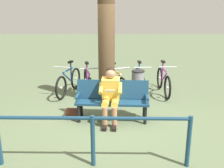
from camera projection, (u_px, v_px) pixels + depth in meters
ground_plane at (113, 119)px, 5.91m from camera, size 40.00×40.00×0.00m
bench at (112, 97)px, 5.78m from camera, size 1.63×0.59×0.87m
person_reading at (110, 93)px, 5.58m from camera, size 0.51×0.78×1.20m
handbag at (73, 114)px, 5.86m from camera, size 0.31×0.16×0.24m
tree_trunk at (106, 41)px, 6.45m from camera, size 0.42×0.42×3.23m
litter_bin at (138, 87)px, 6.79m from camera, size 0.34×0.34×0.87m
bicycle_silver at (163, 82)px, 7.56m from camera, size 0.48×1.68×0.94m
bicycle_blue at (140, 82)px, 7.50m from camera, size 0.48×1.68×0.94m
bicycle_black at (115, 83)px, 7.39m from camera, size 0.69×1.60×0.94m
bicycle_red at (88, 83)px, 7.38m from camera, size 0.51×1.66×0.94m
bicycle_green at (69, 82)px, 7.52m from camera, size 0.60×1.63×0.94m
railing_fence at (93, 131)px, 4.00m from camera, size 3.03×0.15×0.85m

